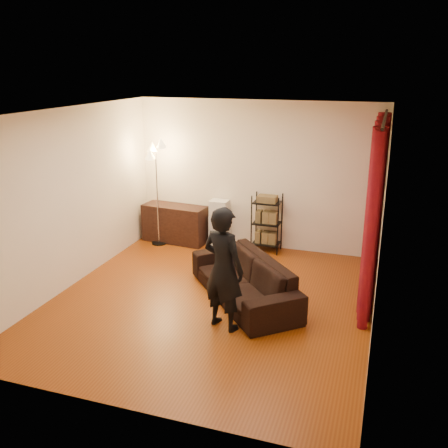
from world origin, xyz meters
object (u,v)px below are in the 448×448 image
(media_cabinet, at_px, (175,224))
(storage_boxes, at_px, (219,223))
(floor_lamp, at_px, (157,194))
(sofa, at_px, (244,279))
(person, at_px, (223,269))
(wire_shelf, at_px, (267,223))

(media_cabinet, bearing_deg, storage_boxes, 11.01)
(storage_boxes, xyz_separation_m, floor_lamp, (-1.12, -0.30, 0.53))
(sofa, xyz_separation_m, person, (-0.03, -0.86, 0.50))
(sofa, height_order, floor_lamp, floor_lamp)
(person, distance_m, wire_shelf, 2.92)
(sofa, xyz_separation_m, media_cabinet, (-1.96, 1.99, 0.04))
(media_cabinet, height_order, floor_lamp, floor_lamp)
(media_cabinet, height_order, storage_boxes, storage_boxes)
(person, bearing_deg, media_cabinet, -35.90)
(wire_shelf, bearing_deg, sofa, -82.39)
(floor_lamp, bearing_deg, sofa, -38.80)
(wire_shelf, bearing_deg, person, -84.28)
(sofa, xyz_separation_m, wire_shelf, (-0.16, 2.04, 0.22))
(sofa, relative_size, floor_lamp, 1.11)
(storage_boxes, bearing_deg, sofa, -62.45)
(person, height_order, storage_boxes, person)
(person, relative_size, wire_shelf, 1.53)
(sofa, xyz_separation_m, storage_boxes, (-1.08, 2.08, 0.12))
(storage_boxes, xyz_separation_m, wire_shelf, (0.92, -0.03, 0.10))
(wire_shelf, bearing_deg, media_cabinet, -175.38)
(floor_lamp, bearing_deg, media_cabinet, 41.82)
(person, height_order, media_cabinet, person)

